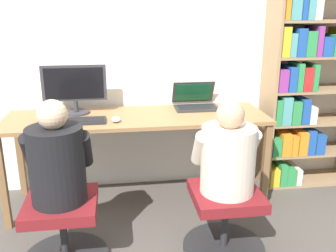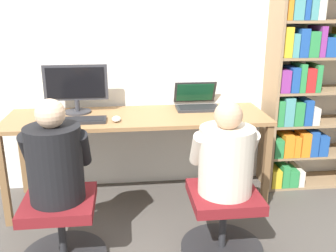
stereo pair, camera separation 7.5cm
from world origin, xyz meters
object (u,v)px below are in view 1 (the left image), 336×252
keyboard (78,121)px  office_chair_right (225,219)px  office_chair_left (63,230)px  bookshelf (304,89)px  laptop (196,102)px  desktop_monitor (74,89)px  person_at_monitor (57,160)px  person_at_laptop (228,155)px

keyboard → office_chair_right: bearing=-33.0°
office_chair_left → bookshelf: bearing=24.0°
laptop → office_chair_right: size_ratio=0.66×
laptop → office_chair_left: laptop is taller
desktop_monitor → person_at_monitor: (-0.04, -0.87, -0.25)m
person_at_laptop → desktop_monitor: bearing=138.5°
desktop_monitor → bookshelf: size_ratio=0.29×
office_chair_left → person_at_monitor: person_at_monitor is taller
person_at_monitor → person_at_laptop: person_at_monitor is taller
desktop_monitor → office_chair_left: bearing=-92.7°
keyboard → person_at_laptop: 1.16m
desktop_monitor → laptop: 1.01m
laptop → keyboard: (-0.97, -0.31, -0.03)m
laptop → office_chair_left: bearing=-138.6°
laptop → bookshelf: bookshelf is taller
laptop → office_chair_right: 1.10m
office_chair_right → office_chair_left: bearing=178.7°
office_chair_left → office_chair_right: size_ratio=1.00×
office_chair_left → bookshelf: bookshelf is taller
office_chair_left → person_at_monitor: bearing=90.0°
person_at_monitor → person_at_laptop: bearing=-1.3°
keyboard → office_chair_left: keyboard is taller
keyboard → person_at_laptop: person_at_laptop is taller
desktop_monitor → office_chair_left: size_ratio=0.92×
office_chair_right → bookshelf: (0.95, 0.91, 0.67)m
desktop_monitor → office_chair_right: bearing=-41.7°
desktop_monitor → office_chair_right: size_ratio=0.92×
desktop_monitor → bookshelf: bookshelf is taller
desktop_monitor → keyboard: (0.03, -0.26, -0.19)m
keyboard → person_at_monitor: 0.61m
person_at_monitor → laptop: bearing=41.2°
laptop → desktop_monitor: bearing=-177.6°
desktop_monitor → keyboard: desktop_monitor is taller
laptop → keyboard: size_ratio=0.88×
laptop → office_chair_right: (0.01, -0.94, -0.57)m
office_chair_left → person_at_laptop: 1.15m
office_chair_right → desktop_monitor: bearing=138.3°
laptop → office_chair_left: 1.50m
person_at_laptop → bookshelf: (0.95, 0.91, 0.21)m
office_chair_right → bookshelf: bookshelf is taller
office_chair_left → office_chair_right: bearing=-1.3°
desktop_monitor → keyboard: 0.33m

